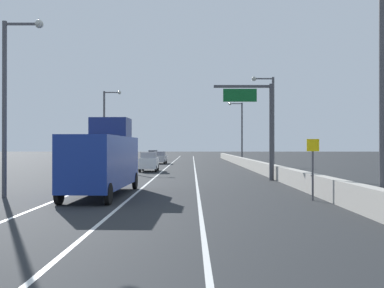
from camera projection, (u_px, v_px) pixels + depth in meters
ground_plane at (184, 164)px, 68.16m from camera, size 320.00×320.00×0.00m
lane_stripe_left at (140, 167)px, 59.16m from camera, size 0.16×130.00×0.00m
lane_stripe_center at (167, 167)px, 59.16m from camera, size 0.16×130.00×0.00m
lane_stripe_right at (194, 167)px, 59.16m from camera, size 0.16×130.00×0.00m
jersey_barrier_right at (262, 168)px, 44.17m from camera, size 0.60×120.00×1.10m
overhead_sign_gantry at (262, 119)px, 35.65m from camera, size 4.68×0.36×7.50m
speed_advisory_sign at (312, 164)px, 22.37m from camera, size 0.60×0.11×3.00m
lamp_post_right_near at (375, 77)px, 17.89m from camera, size 2.14×0.44×9.24m
lamp_post_right_second at (270, 118)px, 43.24m from camera, size 2.14×0.44×9.24m
lamp_post_right_third at (240, 128)px, 68.59m from camera, size 2.14×0.44×9.24m
lamp_post_left_near at (9, 94)px, 23.88m from camera, size 2.14×0.44×9.24m
lamp_post_left_mid at (106, 123)px, 54.29m from camera, size 2.14×0.44×9.24m
car_silver_0 at (160, 158)px, 69.50m from camera, size 1.88×4.45×1.86m
car_gray_1 at (153, 155)px, 89.21m from camera, size 2.03×4.21×1.88m
car_white_2 at (149, 162)px, 48.13m from camera, size 1.94×4.43×2.04m
box_truck at (103, 159)px, 24.70m from camera, size 2.72×9.24×4.28m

